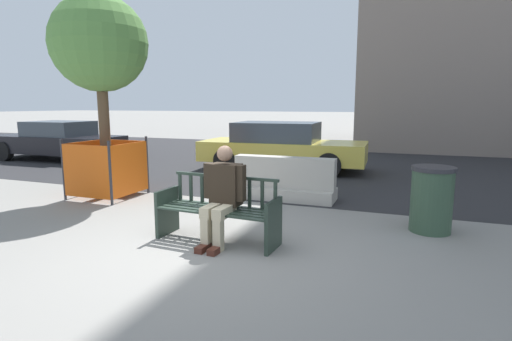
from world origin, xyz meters
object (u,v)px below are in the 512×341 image
Objects in this scene: seated_person at (222,193)px; street_tree at (99,45)px; car_taxi_near at (281,146)px; construction_fence at (107,167)px; jersey_barrier_centre at (284,182)px; car_sedan_mid at (57,141)px; trash_bin at (432,199)px; street_bench at (218,213)px.

seated_person is 0.33× the size of street_tree.
car_taxi_near reaches higher than seated_person.
construction_fence is at bearing 180.00° from street_tree.
street_tree is 2.38m from construction_fence.
car_sedan_mid is at bearing 162.59° from jersey_barrier_centre.
street_tree is (-3.42, -1.05, 2.64)m from jersey_barrier_centre.
car_sedan_mid is at bearing 160.76° from trash_bin.
seated_person is 0.66× the size of jersey_barrier_centre.
car_taxi_near is 5.97m from trash_bin.
street_tree is at bearing -35.28° from car_sedan_mid.
jersey_barrier_centre is at bearing 17.07° from construction_fence.
car_taxi_near is at bearing 108.00° from jersey_barrier_centre.
street_tree is 5.54m from car_taxi_near.
street_bench is at bearing -80.92° from car_taxi_near.
street_tree is at bearing 153.42° from street_bench.
street_bench is at bearing -92.94° from jersey_barrier_centre.
trash_bin is (11.41, -3.98, -0.16)m from car_sedan_mid.
construction_fence is 0.26× the size of car_taxi_near.
street_tree is 0.86× the size of car_sedan_mid.
seated_person is at bearing -90.80° from jersey_barrier_centre.
car_sedan_mid is at bearing -174.96° from car_taxi_near.
trash_bin is at bearing 30.13° from seated_person.
street_tree reaches higher than seated_person.
seated_person is 4.42m from street_tree.
seated_person is at bearing -32.17° from car_sedan_mid.
construction_fence is 0.26× the size of car_sedan_mid.
street_bench is 3.67m from construction_fence.
car_taxi_near reaches higher than construction_fence.
jersey_barrier_centre is at bearing 89.20° from seated_person.
construction_fence is (-3.42, -1.05, 0.26)m from jersey_barrier_centre.
seated_person reaches higher than construction_fence.
construction_fence reaches higher than jersey_barrier_centre.
jersey_barrier_centre is 1.67× the size of construction_fence.
car_sedan_mid reaches higher than street_bench.
jersey_barrier_centre is 0.44× the size of car_sedan_mid.
car_sedan_mid is at bearing 147.83° from seated_person.
car_sedan_mid reaches higher than trash_bin.
street_tree is at bearing -117.13° from car_taxi_near.
trash_bin is (2.74, 1.47, 0.09)m from street_bench.
trash_bin is (2.64, 1.53, -0.20)m from seated_person.
car_sedan_mid is at bearing 144.72° from street_tree.
car_taxi_near is 4.84× the size of trash_bin.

